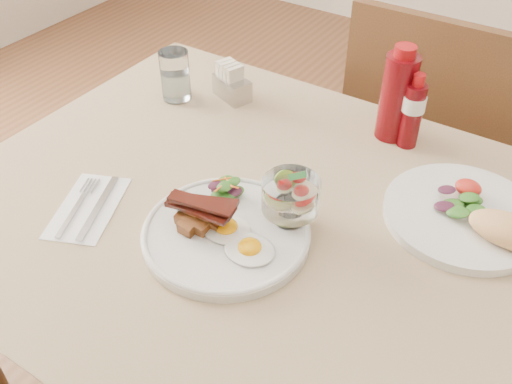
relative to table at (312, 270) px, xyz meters
The scene contains 13 objects.
table is the anchor object (origin of this frame).
chair_far 0.68m from the table, 90.00° to the left, with size 0.42×0.42×0.93m.
main_plate 0.18m from the table, 143.49° to the right, with size 0.28×0.28×0.02m, color silver.
fried_eggs 0.17m from the table, 132.82° to the right, with size 0.16×0.11×0.02m.
bacon_potato_pile 0.23m from the table, 147.48° to the right, with size 0.13×0.08×0.06m.
side_salad 0.21m from the table, behind, with size 0.07×0.06×0.04m.
fruit_cup 0.17m from the table, 168.40° to the right, with size 0.10×0.10×0.10m.
second_plate 0.29m from the table, 37.52° to the left, with size 0.28×0.27×0.07m.
ketchup_bottle 0.39m from the table, 91.84° to the left, with size 0.08×0.08×0.20m.
hot_sauce_bottle 0.37m from the table, 85.01° to the left, with size 0.05×0.05×0.16m.
sugar_caddy 0.49m from the table, 142.26° to the left, with size 0.10×0.08×0.08m.
water_glass 0.54m from the table, 155.24° to the left, with size 0.07×0.07×0.11m.
napkin_cutlery 0.41m from the table, 156.22° to the right, with size 0.16×0.20×0.01m.
Camera 1 is at (0.29, -0.63, 1.42)m, focal length 40.00 mm.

